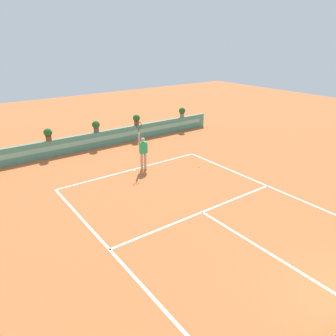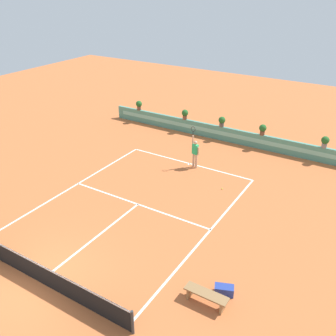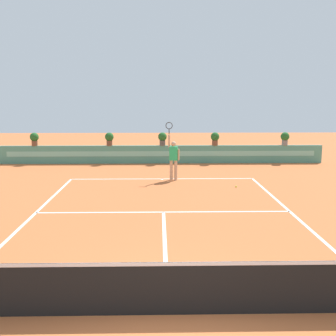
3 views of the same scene
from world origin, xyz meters
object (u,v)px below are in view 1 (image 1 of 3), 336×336
at_px(potted_plant_right, 136,119).
at_px(potted_plant_centre, 96,126).
at_px(potted_plant_left, 48,134).
at_px(potted_plant_far_right, 182,112).
at_px(tennis_ball_near_baseline, 199,167).
at_px(tennis_player, 143,150).

distance_m(potted_plant_right, potted_plant_centre, 2.93).
relative_size(potted_plant_centre, potted_plant_left, 1.00).
height_order(potted_plant_far_right, potted_plant_centre, same).
bearing_deg(potted_plant_left, potted_plant_centre, 0.00).
bearing_deg(tennis_ball_near_baseline, potted_plant_centre, 115.13).
bearing_deg(potted_plant_centre, tennis_player, -84.68).
bearing_deg(tennis_ball_near_baseline, potted_plant_right, 90.44).
bearing_deg(tennis_player, potted_plant_far_right, 36.74).
distance_m(potted_plant_far_right, potted_plant_centre, 6.85).
distance_m(tennis_player, potted_plant_left, 5.87).
distance_m(tennis_ball_near_baseline, potted_plant_centre, 7.14).
bearing_deg(potted_plant_centre, tennis_ball_near_baseline, -64.87).
bearing_deg(tennis_player, potted_plant_left, 125.33).
height_order(tennis_ball_near_baseline, potted_plant_centre, potted_plant_centre).
xyz_separation_m(tennis_ball_near_baseline, potted_plant_right, (-0.05, 6.34, 1.38)).
xyz_separation_m(potted_plant_far_right, potted_plant_right, (-3.92, 0.00, 0.00)).
xyz_separation_m(tennis_ball_near_baseline, potted_plant_centre, (-2.98, 6.34, 1.38)).
height_order(potted_plant_far_right, potted_plant_left, same).
bearing_deg(potted_plant_centre, potted_plant_right, 0.00).
bearing_deg(tennis_ball_near_baseline, potted_plant_left, 133.01).
xyz_separation_m(tennis_player, tennis_ball_near_baseline, (2.53, -1.57, -1.02)).
relative_size(tennis_player, potted_plant_far_right, 3.57).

